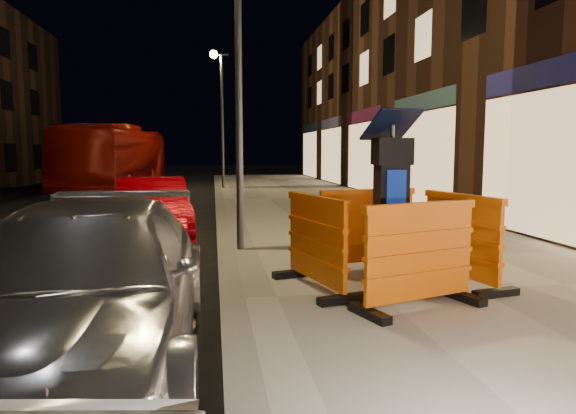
{
  "coord_description": "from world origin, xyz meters",
  "views": [
    {
      "loc": [
        -0.2,
        -5.86,
        1.87
      ],
      "look_at": [
        0.8,
        1.0,
        1.1
      ],
      "focal_mm": 32.0,
      "sensor_mm": 36.0,
      "label": 1
    }
  ],
  "objects": [
    {
      "name": "bus_doubledecker",
      "position": [
        -4.52,
        18.38,
        0.0
      ],
      "size": [
        3.3,
        10.76,
        2.95
      ],
      "primitive_type": "imported",
      "rotation": [
        0.0,
        0.0,
        -0.08
      ],
      "color": "#951009",
      "rests_on": "ground"
    },
    {
      "name": "barrier_front",
      "position": [
        2.0,
        -0.68,
        0.73
      ],
      "size": [
        1.61,
        1.06,
        1.16
      ],
      "primitive_type": "cube",
      "rotation": [
        0.0,
        0.0,
        0.33
      ],
      "color": "#E35D09",
      "rests_on": "sidewalk"
    },
    {
      "name": "barrier_kerbside",
      "position": [
        1.05,
        0.27,
        0.73
      ],
      "size": [
        1.0,
        1.61,
        1.16
      ],
      "primitive_type": "cube",
      "rotation": [
        0.0,
        0.0,
        1.85
      ],
      "color": "#E35D09",
      "rests_on": "sidewalk"
    },
    {
      "name": "parking_kiosk",
      "position": [
        2.0,
        0.27,
        1.19
      ],
      "size": [
        0.8,
        0.8,
        2.09
      ],
      "primitive_type": "cube",
      "rotation": [
        0.0,
        0.0,
        0.24
      ],
      "color": "black",
      "rests_on": "sidewalk"
    },
    {
      "name": "barrier_back",
      "position": [
        2.0,
        1.22,
        0.73
      ],
      "size": [
        1.58,
        0.88,
        1.16
      ],
      "primitive_type": "cube",
      "rotation": [
        0.0,
        0.0,
        0.19
      ],
      "color": "#E35D09",
      "rests_on": "sidewalk"
    },
    {
      "name": "sidewalk",
      "position": [
        3.0,
        0.0,
        0.07
      ],
      "size": [
        6.0,
        60.0,
        0.15
      ],
      "primitive_type": "cube",
      "color": "gray",
      "rests_on": "ground"
    },
    {
      "name": "barrier_bldgside",
      "position": [
        2.95,
        0.27,
        0.73
      ],
      "size": [
        0.91,
        1.59,
        1.16
      ],
      "primitive_type": "cube",
      "rotation": [
        0.0,
        0.0,
        1.78
      ],
      "color": "#E35D09",
      "rests_on": "sidewalk"
    },
    {
      "name": "car_silver",
      "position": [
        -1.31,
        -1.38,
        0.0
      ],
      "size": [
        2.05,
        4.87,
        1.4
      ],
      "primitive_type": "imported",
      "rotation": [
        0.0,
        0.0,
        0.02
      ],
      "color": "silver",
      "rests_on": "ground"
    },
    {
      "name": "street_lamp_mid",
      "position": [
        0.25,
        3.0,
        3.15
      ],
      "size": [
        0.12,
        0.12,
        6.0
      ],
      "primitive_type": "cylinder",
      "color": "#3F3F44",
      "rests_on": "sidewalk"
    },
    {
      "name": "car_red",
      "position": [
        -1.48,
        5.09,
        0.0
      ],
      "size": [
        1.95,
        4.09,
        1.29
      ],
      "primitive_type": "imported",
      "rotation": [
        0.0,
        0.0,
        0.15
      ],
      "color": "#96010B",
      "rests_on": "ground"
    },
    {
      "name": "ground_plane",
      "position": [
        0.0,
        0.0,
        0.0
      ],
      "size": [
        120.0,
        120.0,
        0.0
      ],
      "primitive_type": "plane",
      "color": "black",
      "rests_on": "ground"
    },
    {
      "name": "street_lamp_far",
      "position": [
        0.25,
        18.0,
        3.15
      ],
      "size": [
        0.12,
        0.12,
        6.0
      ],
      "primitive_type": "cylinder",
      "color": "#3F3F44",
      "rests_on": "sidewalk"
    },
    {
      "name": "kerb",
      "position": [
        0.0,
        0.0,
        0.07
      ],
      "size": [
        0.3,
        60.0,
        0.15
      ],
      "primitive_type": "cube",
      "color": "slate",
      "rests_on": "ground"
    }
  ]
}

